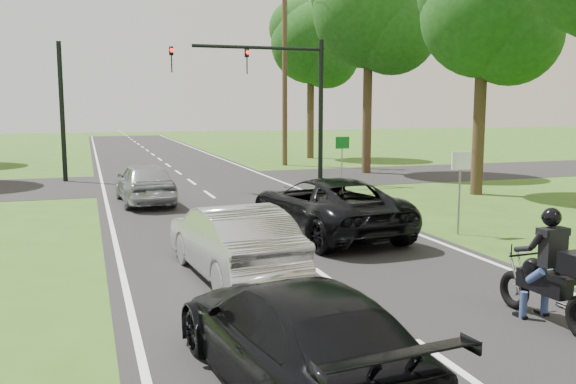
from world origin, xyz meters
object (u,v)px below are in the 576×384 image
at_px(motorcycle_rider, 552,279).
at_px(traffic_signal, 279,85).
at_px(silver_suv, 145,183).
at_px(utility_pole_far, 285,73).
at_px(sign_green, 342,151).
at_px(dark_car_behind, 295,334).
at_px(silver_sedan, 232,240).
at_px(sign_white, 461,172).
at_px(dark_suv, 327,206).

bearing_deg(motorcycle_rider, traffic_signal, 83.79).
xyz_separation_m(motorcycle_rider, traffic_signal, (1.09, 17.06, 3.43)).
height_order(silver_suv, utility_pole_far, utility_pole_far).
height_order(silver_suv, sign_green, sign_green).
bearing_deg(dark_car_behind, silver_suv, -94.48).
xyz_separation_m(silver_suv, traffic_signal, (5.78, 3.40, 3.42)).
relative_size(motorcycle_rider, traffic_signal, 0.33).
relative_size(silver_sedan, sign_white, 2.00).
relative_size(silver_sedan, dark_car_behind, 0.95).
xyz_separation_m(utility_pole_far, sign_white, (-1.50, -19.02, -3.49)).
bearing_deg(traffic_signal, silver_sedan, -111.11).
height_order(dark_car_behind, utility_pole_far, utility_pole_far).
height_order(motorcycle_rider, sign_white, sign_white).
bearing_deg(utility_pole_far, dark_car_behind, -107.76).
relative_size(silver_suv, sign_green, 1.95).
bearing_deg(silver_suv, sign_white, 130.26).
relative_size(dark_car_behind, traffic_signal, 0.70).
relative_size(silver_sedan, traffic_signal, 0.66).
bearing_deg(silver_suv, utility_pole_far, -130.09).
bearing_deg(traffic_signal, sign_white, -82.95).
distance_m(traffic_signal, sign_white, 11.39).
bearing_deg(silver_suv, traffic_signal, -152.47).
bearing_deg(sign_green, motorcycle_rider, -100.69).
bearing_deg(sign_green, dark_car_behind, -115.20).
xyz_separation_m(dark_car_behind, sign_white, (6.77, 6.82, 0.94)).
height_order(motorcycle_rider, sign_green, sign_green).
distance_m(motorcycle_rider, silver_sedan, 5.66).
distance_m(motorcycle_rider, utility_pole_far, 25.75).
distance_m(dark_suv, traffic_signal, 10.72).
xyz_separation_m(dark_car_behind, traffic_signal, (5.41, 17.83, 3.48)).
bearing_deg(sign_green, traffic_signal, 117.38).
xyz_separation_m(motorcycle_rider, sign_white, (2.45, 6.05, 0.89)).
height_order(motorcycle_rider, utility_pole_far, utility_pole_far).
relative_size(dark_suv, dark_car_behind, 1.19).
bearing_deg(sign_white, dark_suv, 162.47).
distance_m(silver_sedan, dark_car_behind, 4.86).
relative_size(utility_pole_far, sign_green, 4.71).
xyz_separation_m(silver_sedan, sign_green, (6.58, 9.97, 0.89)).
bearing_deg(sign_white, sign_green, 88.57).
bearing_deg(motorcycle_rider, silver_suv, 106.40).
xyz_separation_m(traffic_signal, sign_white, (1.36, -11.02, -2.54)).
xyz_separation_m(dark_suv, silver_suv, (-3.92, 6.60, -0.03)).
relative_size(silver_suv, sign_white, 1.95).
bearing_deg(sign_green, dark_suv, -116.16).
xyz_separation_m(silver_sedan, utility_pole_far, (7.88, 20.99, 4.37)).
bearing_deg(motorcycle_rider, dark_car_behind, -172.48).
relative_size(motorcycle_rider, sign_white, 0.98).
relative_size(motorcycle_rider, dark_suv, 0.39).
distance_m(dark_car_behind, utility_pole_far, 27.49).
bearing_deg(sign_white, silver_suv, 133.17).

